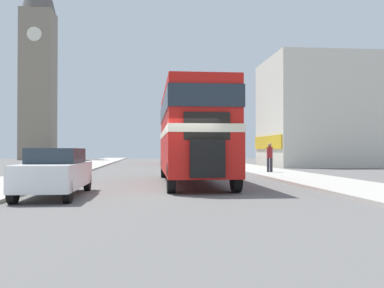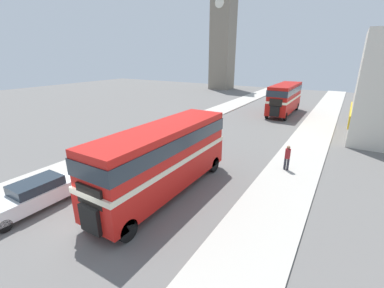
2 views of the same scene
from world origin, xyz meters
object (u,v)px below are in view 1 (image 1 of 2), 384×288
object	(u,v)px
pedestrian_walking	(270,156)
bus_distant	(177,141)
double_decker_bus	(192,129)
church_tower	(38,50)
car_parked_near	(56,172)

from	to	relation	value
pedestrian_walking	bus_distant	bearing A→B (deg)	103.50
pedestrian_walking	double_decker_bus	bearing A→B (deg)	-128.79
church_tower	bus_distant	bearing A→B (deg)	-47.58
car_parked_near	bus_distant	bearing A→B (deg)	79.37
church_tower	double_decker_bus	bearing A→B (deg)	-68.42
bus_distant	car_parked_near	world-z (taller)	bus_distant
bus_distant	car_parked_near	size ratio (longest dim) A/B	2.10
car_parked_near	church_tower	size ratio (longest dim) A/B	0.14
double_decker_bus	bus_distant	world-z (taller)	double_decker_bus
bus_distant	car_parked_near	bearing A→B (deg)	-100.63
double_decker_bus	car_parked_near	world-z (taller)	double_decker_bus
car_parked_near	double_decker_bus	bearing A→B (deg)	45.07
double_decker_bus	car_parked_near	bearing A→B (deg)	-134.93
car_parked_near	church_tower	xyz separation A→B (m)	(-13.77, 51.87, 15.63)
double_decker_bus	pedestrian_walking	bearing A→B (deg)	51.21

